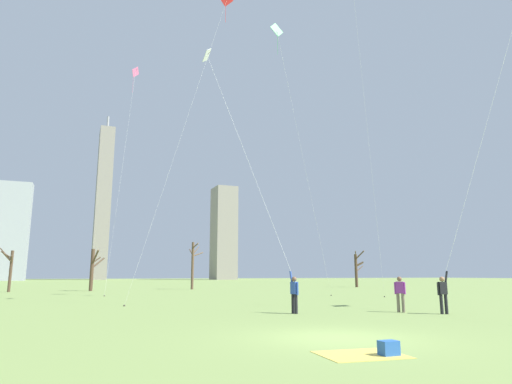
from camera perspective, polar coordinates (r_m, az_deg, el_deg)
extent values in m
plane|color=#7A934C|center=(12.93, 10.52, -18.01)|extent=(400.00, 400.00, 0.00)
cylinder|color=black|center=(20.30, 5.20, -14.18)|extent=(0.14, 0.14, 0.85)
cylinder|color=black|center=(20.47, 4.79, -14.16)|extent=(0.14, 0.14, 0.85)
cube|color=#2D4CA5|center=(20.36, 4.96, -12.22)|extent=(0.27, 0.38, 0.54)
sphere|color=brown|center=(20.35, 4.94, -11.12)|extent=(0.22, 0.22, 0.22)
cylinder|color=#2D4CA5|center=(20.19, 5.35, -12.32)|extent=(0.09, 0.09, 0.55)
cylinder|color=#2D4CA5|center=(20.51, 4.56, -10.89)|extent=(0.13, 0.22, 0.56)
cube|color=white|center=(31.60, -6.34, 17.14)|extent=(0.65, 1.31, 1.20)
cylinder|color=black|center=(31.60, -6.34, 17.14)|extent=(0.55, 0.13, 0.72)
cylinder|color=silver|center=(25.25, -1.98, 6.47)|extent=(1.85, 8.66, 14.55)
cylinder|color=black|center=(21.66, 22.80, -13.20)|extent=(0.14, 0.14, 0.85)
cylinder|color=black|center=(21.77, 23.31, -13.14)|extent=(0.14, 0.14, 0.85)
cube|color=black|center=(21.68, 22.92, -11.34)|extent=(0.38, 0.28, 0.54)
sphere|color=#9E7051|center=(21.68, 22.85, -10.31)|extent=(0.22, 0.22, 0.22)
cylinder|color=black|center=(21.58, 22.44, -11.47)|extent=(0.09, 0.09, 0.55)
cylinder|color=black|center=(21.78, 23.32, -10.06)|extent=(0.22, 0.14, 0.56)
cylinder|color=silver|center=(24.65, 27.64, 8.03)|extent=(5.69, 1.10, 14.45)
cylinder|color=#726656|center=(22.08, 17.87, -13.44)|extent=(0.14, 0.14, 0.85)
cylinder|color=#726656|center=(22.04, 18.45, -13.41)|extent=(0.14, 0.14, 0.85)
cube|color=purple|center=(22.03, 18.05, -11.62)|extent=(0.37, 0.39, 0.54)
sphere|color=brown|center=(22.03, 18.00, -10.61)|extent=(0.22, 0.22, 0.22)
cylinder|color=purple|center=(22.08, 17.51, -11.74)|extent=(0.09, 0.09, 0.55)
cylinder|color=purple|center=(21.99, 18.61, -11.68)|extent=(0.09, 0.09, 0.55)
cube|color=red|center=(34.52, -3.78, 23.47)|extent=(0.96, 0.30, 0.92)
cylinder|color=black|center=(34.52, -3.78, 23.47)|extent=(0.08, 0.27, 0.59)
cylinder|color=red|center=(34.07, -3.95, 21.94)|extent=(0.02, 0.02, 1.33)
cylinder|color=silver|center=(28.53, -9.48, 7.57)|extent=(6.11, 1.43, 21.00)
cylinder|color=#3F3833|center=(26.00, -16.63, -13.86)|extent=(0.10, 0.10, 0.08)
cylinder|color=silver|center=(35.46, 14.27, 6.86)|extent=(4.00, 3.22, 24.23)
cylinder|color=#3F3833|center=(36.40, 16.24, -12.83)|extent=(0.10, 0.10, 0.08)
cube|color=pink|center=(48.92, -15.27, 14.71)|extent=(0.81, 1.05, 1.25)
cylinder|color=black|center=(48.92, -15.27, 14.71)|extent=(0.34, 0.13, 0.80)
cylinder|color=pink|center=(48.41, -15.59, 13.23)|extent=(0.02, 0.02, 1.80)
cylinder|color=silver|center=(42.42, -16.90, 2.76)|extent=(2.07, 5.88, 22.29)
cylinder|color=#3F3833|center=(38.38, -18.97, -12.55)|extent=(0.10, 0.10, 0.08)
cube|color=green|center=(39.10, 2.68, 20.17)|extent=(1.27, 0.22, 1.27)
cylinder|color=black|center=(39.10, 2.68, 20.17)|extent=(0.07, 0.18, 0.83)
cylinder|color=green|center=(38.35, 2.81, 18.46)|extent=(0.02, 0.02, 1.77)
cylinder|color=silver|center=(36.79, 6.19, 3.88)|extent=(5.56, 1.80, 21.67)
cylinder|color=#3F3833|center=(37.83, 9.68, -13.00)|extent=(0.10, 0.10, 0.08)
cube|color=#D8BF4C|center=(10.39, 13.40, -19.73)|extent=(1.93, 1.57, 0.01)
cube|color=#2659B2|center=(10.42, 16.74, -18.69)|extent=(0.40, 0.28, 0.30)
cylinder|color=#4C3828|center=(64.57, 12.79, -9.86)|extent=(0.40, 0.40, 4.55)
cylinder|color=#4C3828|center=(65.16, 13.19, -9.12)|extent=(1.54, 0.55, 0.64)
cylinder|color=#4C3828|center=(64.12, 13.24, -7.91)|extent=(0.59, 1.65, 1.25)
cylinder|color=#4C3828|center=(64.71, 13.21, -9.00)|extent=(1.14, 0.60, 0.70)
cylinder|color=#4C3828|center=(64.11, 12.71, -7.91)|extent=(0.72, 1.00, 1.07)
cylinder|color=#4C3828|center=(65.45, 13.20, -9.62)|extent=(1.88, 1.03, 0.92)
cylinder|color=#4C3828|center=(51.69, -29.08, -8.90)|extent=(0.28, 0.28, 4.13)
cylinder|color=#4C3828|center=(50.90, -29.45, -7.31)|extent=(0.83, 1.82, 1.05)
cylinder|color=#4C3828|center=(52.26, -28.84, -6.98)|extent=(0.10, 1.11, 0.60)
cylinder|color=#4C3828|center=(50.82, -28.98, -7.61)|extent=(0.30, 1.82, 0.78)
cylinder|color=#4C3828|center=(51.76, -29.49, -7.06)|extent=(1.10, 0.18, 0.76)
cylinder|color=#4C3828|center=(52.31, -29.55, -7.02)|extent=(1.40, 1.15, 1.41)
cylinder|color=brown|center=(54.02, -8.18, -9.37)|extent=(0.31, 0.31, 5.57)
cylinder|color=brown|center=(54.85, -8.34, -7.72)|extent=(0.16, 1.66, 0.94)
cylinder|color=brown|center=(54.50, -7.75, -7.49)|extent=(1.01, 0.75, 1.03)
cylinder|color=brown|center=(53.36, -7.80, -6.86)|extent=(0.35, 1.68, 0.58)
cylinder|color=brown|center=(54.51, -7.50, -7.97)|extent=(1.48, 0.70, 0.62)
cylinder|color=#4C3828|center=(51.29, -20.40, -9.39)|extent=(0.38, 0.38, 4.45)
cylinder|color=#4C3828|center=(51.44, -19.88, -8.25)|extent=(0.92, 0.37, 0.74)
cylinder|color=#4C3828|center=(50.57, -20.01, -7.90)|extent=(0.68, 1.69, 1.56)
cylinder|color=#4C3828|center=(51.68, -19.68, -8.62)|extent=(1.39, 0.90, 1.23)
cylinder|color=#4C3828|center=(51.79, -20.23, -7.80)|extent=(0.35, 1.03, 0.59)
cube|color=gray|center=(162.83, -4.18, -5.28)|extent=(7.75, 9.65, 33.62)
cube|color=#9EA3AD|center=(150.70, -29.41, -4.36)|extent=(11.62, 5.59, 29.14)
cube|color=gray|center=(171.53, -19.15, -1.29)|extent=(5.21, 10.32, 55.55)
cylinder|color=#99999E|center=(178.72, -18.55, 8.39)|extent=(0.80, 0.80, 5.36)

